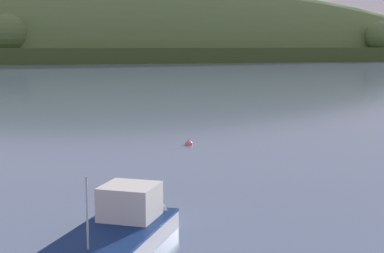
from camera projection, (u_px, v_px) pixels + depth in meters
name	position (u px, v px, depth m)	size (l,w,h in m)	color
far_shoreline_hill	(123.00, 60.00, 247.59)	(418.99, 78.63, 65.65)	#3C4E24
fishing_boat_moored	(125.00, 231.00, 20.24)	(5.53, 6.61, 3.96)	white
mooring_buoy_midchannel	(189.00, 145.00, 40.18)	(0.57, 0.57, 0.65)	#E06675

